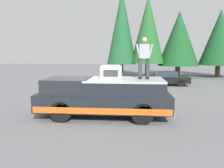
{
  "coord_description": "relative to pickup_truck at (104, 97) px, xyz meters",
  "views": [
    {
      "loc": [
        -9.15,
        -1.48,
        2.71
      ],
      "look_at": [
        0.41,
        -0.63,
        1.35
      ],
      "focal_mm": 35.16,
      "sensor_mm": 36.0,
      "label": 1
    }
  ],
  "objects": [
    {
      "name": "ground_plane",
      "position": [
        0.09,
        0.33,
        -0.87
      ],
      "size": [
        90.0,
        90.0,
        0.0
      ],
      "primitive_type": "plane",
      "color": "slate"
    },
    {
      "name": "pickup_truck",
      "position": [
        0.0,
        0.0,
        0.0
      ],
      "size": [
        2.01,
        5.54,
        1.65
      ],
      "color": "black",
      "rests_on": "ground"
    },
    {
      "name": "conifer_left",
      "position": [
        16.74,
        -6.45,
        3.44
      ],
      "size": [
        4.55,
        4.55,
        7.37
      ],
      "color": "#4C3826",
      "rests_on": "ground"
    },
    {
      "name": "parked_car_black",
      "position": [
        9.72,
        -3.91,
        -0.29
      ],
      "size": [
        1.64,
        4.1,
        1.16
      ],
      "color": "black",
      "rests_on": "ground"
    },
    {
      "name": "conifer_center_left",
      "position": [
        15.53,
        -2.86,
        4.33
      ],
      "size": [
        3.61,
        3.61,
        8.85
      ],
      "color": "#4C3826",
      "rests_on": "ground"
    },
    {
      "name": "conifer_center_right",
      "position": [
        15.89,
        -0.02,
        4.69
      ],
      "size": [
        3.29,
        3.29,
        9.67
      ],
      "color": "#4C3826",
      "rests_on": "ground"
    },
    {
      "name": "conifer_far_left",
      "position": [
        16.51,
        -10.81,
        3.52
      ],
      "size": [
        4.27,
        4.27,
        7.43
      ],
      "color": "#4C3826",
      "rests_on": "ground"
    },
    {
      "name": "compressor_unit",
      "position": [
        -0.11,
        -0.32,
        1.05
      ],
      "size": [
        0.65,
        0.84,
        0.56
      ],
      "color": "silver",
      "rests_on": "pickup_truck"
    },
    {
      "name": "person_on_truck_bed",
      "position": [
        0.02,
        -1.65,
        1.68
      ],
      "size": [
        0.29,
        0.72,
        1.69
      ],
      "color": "#333338",
      "rests_on": "pickup_truck"
    }
  ]
}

